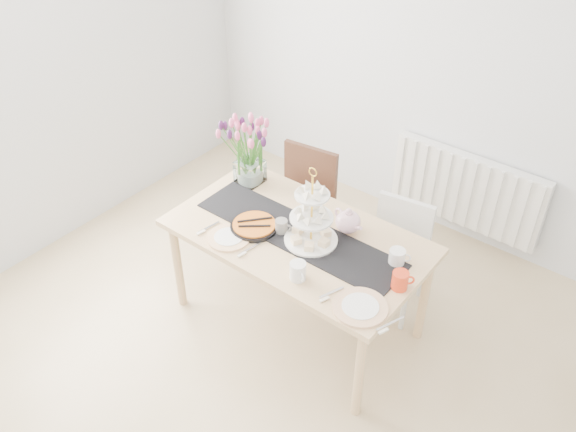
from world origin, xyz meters
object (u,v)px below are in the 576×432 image
Objects in this scene: dining_table at (298,244)px; cake_stand at (311,224)px; mug_white at (298,271)px; mug_orange at (400,280)px; plate_right at (360,307)px; tulip_vase at (249,140)px; tart_tin at (254,226)px; mug_grey at (281,226)px; radiator at (466,190)px; plate_left at (229,238)px; chair_brown at (303,197)px; teapot at (348,222)px; cream_jug at (397,257)px; chair_white at (397,247)px.

dining_table is 3.34× the size of cake_stand.
mug_white is at bearing -52.75° from dining_table.
mug_orange is 0.37× the size of plate_right.
tulip_vase is 0.61m from tart_tin.
tart_tin is 0.18m from mug_grey.
radiator is 1.99m from plate_left.
chair_brown is 1.35m from mug_orange.
mug_grey is (0.33, -0.66, 0.29)m from chair_brown.
dining_table is 0.78m from tulip_vase.
dining_table is 0.35m from teapot.
cake_stand is (-0.36, -1.52, 0.44)m from radiator.
tart_tin is 2.70× the size of mug_white.
tart_tin is at bearing -113.69° from radiator.
chair_brown is 9.09× the size of cream_jug.
dining_table is 0.74m from mug_orange.
radiator is 2.50× the size of cake_stand.
tulip_vase is 6.40× the size of cream_jug.
chair_white is 0.79m from cake_stand.
plate_right is at bearing -10.98° from tart_tin.
mug_white is at bearing 171.50° from mug_orange.
plate_right is (0.25, -0.89, 0.30)m from chair_white.
radiator is 1.42m from cream_jug.
teapot is 2.65× the size of cream_jug.
chair_brown is at bearing 98.96° from mug_grey.
mug_orange is 0.28m from plate_right.
plate_left reaches higher than radiator.
tart_tin is 0.18m from plate_left.
cake_stand is at bearing 139.26° from mug_orange.
mug_white reaches higher than chair_white.
chair_white is 0.98m from mug_white.
mug_grey reaches higher than tart_tin.
radiator is at bearing 37.62° from chair_brown.
mug_grey is at bearing 161.50° from plate_right.
plate_right reaches higher than dining_table.
teapot is 2.75× the size of mug_grey.
teapot is at bearing 34.50° from tart_tin.
dining_table is 14.31× the size of mug_white.
chair_brown is 2.87× the size of tart_tin.
tart_tin is (-0.86, -0.26, -0.03)m from cream_jug.
plate_left is (-0.77, -1.81, 0.31)m from radiator.
mug_orange is (1.15, -0.64, 0.30)m from chair_brown.
cream_jug reaches higher than plate_left.
cake_stand is (0.72, -0.27, -0.20)m from tulip_vase.
cream_jug is (0.15, -1.37, 0.35)m from radiator.
radiator and dining_table have the same top height.
cream_jug is at bearing -32.28° from chair_brown.
plate_left is at bearing -90.45° from chair_brown.
cream_jug reaches higher than mug_grey.
mug_white is (-0.23, -1.83, 0.36)m from radiator.
radiator is 1.27m from chair_brown.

